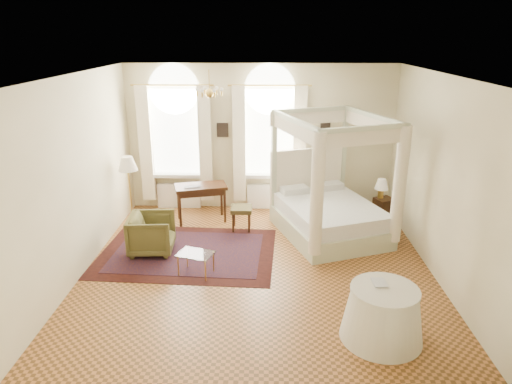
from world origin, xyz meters
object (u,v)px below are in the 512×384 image
Objects in this scene: canopy_bed at (330,210)px; nightstand at (383,210)px; floor_lamp at (128,167)px; stool at (241,211)px; side_table at (383,314)px; writing_desk at (201,191)px; armchair at (152,234)px; coffee_table at (196,255)px.

canopy_bed is 5.10× the size of nightstand.
canopy_bed is 4.21m from floor_lamp.
side_table is (2.07, -3.56, -0.05)m from stool.
side_table is (2.97, -4.02, -0.33)m from writing_desk.
stool is (0.90, -0.46, -0.28)m from writing_desk.
floor_lamp reaches higher than nightstand.
stool is at bearing 172.48° from canopy_bed.
nightstand reaches higher than stool.
writing_desk is at bearing 152.92° from stool.
writing_desk reaches higher than side_table.
side_table is (-1.00, -4.06, 0.10)m from nightstand.
armchair is 1.67m from floor_lamp.
side_table reaches higher than coffee_table.
stool is 0.61× the size of armchair.
armchair is at bearing -59.20° from floor_lamp.
canopy_bed is 1.77× the size of floor_lamp.
writing_desk is at bearing 13.68° from floor_lamp.
armchair reaches higher than coffee_table.
stool is (-3.07, -0.50, 0.15)m from nightstand.
floor_lamp is (-4.13, 0.35, 0.75)m from canopy_bed.
writing_desk reaches higher than stool.
writing_desk is (-2.70, 0.70, 0.14)m from canopy_bed.
armchair is at bearing -146.39° from stool.
armchair is 1.20× the size of coffee_table.
stool is at bearing -59.88° from armchair.
coffee_table is (0.22, -2.37, -0.34)m from writing_desk.
floor_lamp is at bearing 177.29° from stool.
nightstand reaches higher than coffee_table.
armchair is (-4.69, -1.58, 0.10)m from nightstand.
side_table is at bearing -127.44° from armchair.
canopy_bed is 2.46× the size of side_table.
canopy_bed reaches higher than floor_lamp.
nightstand is 3.12m from stool.
armchair is (-1.62, -1.08, -0.05)m from stool.
canopy_bed is at bearing 33.95° from coffee_table.
canopy_bed is at bearing -7.52° from stool.
canopy_bed reaches higher than armchair.
floor_lamp is at bearing -175.88° from nightstand.
nightstand is 4.46m from coffee_table.
floor_lamp is (-2.33, 0.11, 0.89)m from stool.
stool is at bearing -2.71° from floor_lamp.
writing_desk is 2.39× the size of stool.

